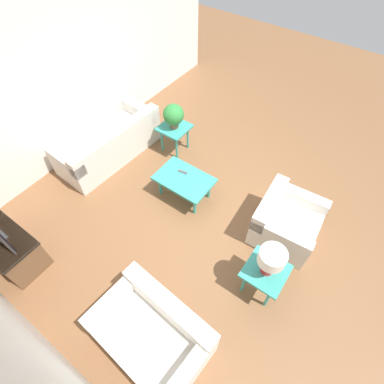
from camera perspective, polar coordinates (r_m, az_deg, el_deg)
name	(u,v)px	position (r m, az deg, el deg)	size (l,w,h in m)	color
ground_plane	(220,207)	(5.06, 5.44, -2.94)	(14.00, 14.00, 0.00)	brown
wall_back	(31,359)	(3.07, -28.33, -26.27)	(7.20, 0.12, 2.70)	white
wall_right	(74,76)	(5.82, -21.51, 19.90)	(0.12, 7.20, 2.70)	white
sofa	(110,144)	(5.85, -15.29, 8.73)	(0.93, 2.01, 0.74)	silver
armchair	(285,222)	(4.75, 17.24, -5.46)	(0.94, 1.01, 0.70)	silver
loveseat	(154,333)	(3.95, -7.34, -25.14)	(1.39, 0.97, 0.70)	silver
coffee_table	(184,180)	(4.91, -1.50, 2.22)	(0.92, 0.62, 0.43)	teal
side_table_plant	(174,130)	(5.69, -3.37, 11.63)	(0.52, 0.52, 0.54)	teal
side_table_lamp	(265,273)	(4.07, 13.72, -14.81)	(0.52, 0.52, 0.54)	teal
tv_stand_chest	(7,245)	(5.05, -31.84, -8.63)	(1.11, 0.55, 0.58)	brown
potted_plant	(174,115)	(5.48, -3.54, 14.42)	(0.38, 0.38, 0.46)	brown
table_lamp	(271,259)	(3.72, 14.88, -12.31)	(0.33, 0.33, 0.46)	red
remote_control	(183,172)	(4.95, -1.78, 3.87)	(0.16, 0.07, 0.02)	#4C4C51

